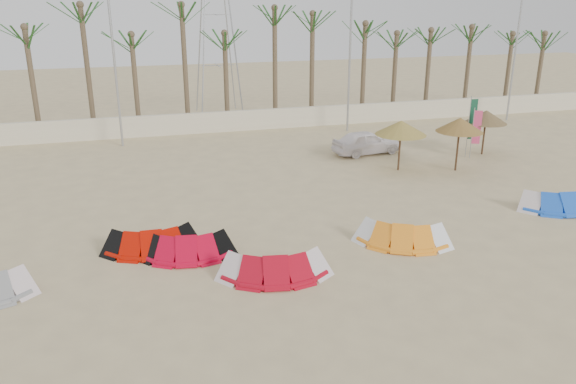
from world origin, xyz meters
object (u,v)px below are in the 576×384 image
object	(u,v)px
kite_red_mid	(186,242)
kite_blue	(558,198)
kite_orange	(398,231)
car	(366,142)
parasol_left	(401,128)
parasol_mid	(460,125)
kite_red_left	(151,237)
parasol_right	(486,117)
kite_red_right	(272,261)

from	to	relation	value
kite_red_mid	kite_blue	distance (m)	15.23
kite_orange	car	xyz separation A→B (m)	(3.62, 11.16, 0.23)
parasol_left	parasol_mid	size ratio (longest dim) A/B	0.95
kite_orange	parasol_left	world-z (taller)	parasol_left
kite_red_left	kite_red_mid	xyz separation A→B (m)	(1.10, -0.81, -0.00)
parasol_right	kite_red_right	bearing A→B (deg)	-144.57
parasol_right	car	xyz separation A→B (m)	(-6.11, 1.85, -1.44)
kite_red_mid	kite_blue	bearing A→B (deg)	0.89
kite_red_left	kite_red_mid	bearing A→B (deg)	-36.26
parasol_left	car	world-z (taller)	parasol_left
kite_blue	parasol_right	xyz separation A→B (m)	(1.86, 8.02, 1.67)
parasol_right	kite_orange	bearing A→B (deg)	-136.29
parasol_left	parasol_right	bearing A→B (deg)	13.97
kite_red_left	kite_blue	xyz separation A→B (m)	(16.33, -0.57, 0.00)
kite_orange	parasol_left	xyz separation A→B (m)	(3.94, 7.87, 1.75)
kite_orange	parasol_right	distance (m)	13.58
parasol_left	car	distance (m)	3.64
kite_blue	parasol_right	world-z (taller)	parasol_right
kite_red_mid	kite_red_right	bearing A→B (deg)	-41.53
car	kite_blue	bearing A→B (deg)	-164.53
kite_red_left	kite_red_right	xyz separation A→B (m)	(3.55, -2.97, 0.00)
kite_blue	parasol_right	bearing A→B (deg)	76.92
kite_red_left	parasol_mid	xyz separation A→B (m)	(15.12, 5.17, 1.90)
parasol_left	parasol_mid	world-z (taller)	parasol_mid
parasol_left	parasol_right	xyz separation A→B (m)	(5.80, 1.44, -0.08)
kite_red_left	kite_red_right	size ratio (longest dim) A/B	0.91
parasol_mid	kite_red_left	bearing A→B (deg)	-161.14
kite_red_left	kite_orange	world-z (taller)	same
kite_red_right	kite_blue	world-z (taller)	same
kite_red_left	kite_red_mid	size ratio (longest dim) A/B	1.00
kite_red_mid	kite_red_right	distance (m)	3.26
parasol_left	parasol_mid	bearing A→B (deg)	-17.02
parasol_left	parasol_right	size ratio (longest dim) A/B	1.04
car	kite_orange	bearing A→B (deg)	154.18
parasol_left	car	size ratio (longest dim) A/B	0.66
kite_orange	parasol_left	size ratio (longest dim) A/B	1.47
kite_red_left	car	distance (m)	15.24
parasol_right	parasol_mid	bearing A→B (deg)	-143.39
parasol_left	kite_red_right	bearing A→B (deg)	-134.58
kite_red_right	parasol_right	size ratio (longest dim) A/B	1.48
kite_red_left	parasol_left	bearing A→B (deg)	25.85
kite_red_mid	kite_red_left	bearing A→B (deg)	143.74
kite_red_mid	parasol_mid	size ratio (longest dim) A/B	1.23
kite_red_left	kite_orange	xyz separation A→B (m)	(8.45, -1.86, 0.00)
kite_red_left	car	size ratio (longest dim) A/B	0.86
kite_red_left	kite_red_right	distance (m)	4.63
parasol_mid	kite_blue	bearing A→B (deg)	-78.15
kite_red_right	kite_blue	size ratio (longest dim) A/B	0.97
kite_orange	kite_blue	bearing A→B (deg)	9.32
kite_red_right	kite_orange	bearing A→B (deg)	12.73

